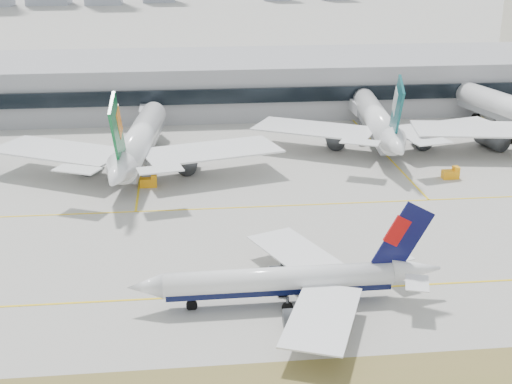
{
  "coord_description": "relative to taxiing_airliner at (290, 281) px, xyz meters",
  "views": [
    {
      "loc": [
        -12.54,
        -97.95,
        50.22
      ],
      "look_at": [
        0.16,
        18.0,
        7.5
      ],
      "focal_mm": 50.0,
      "sensor_mm": 36.0,
      "label": 1
    }
  ],
  "objects": [
    {
      "name": "ground",
      "position": [
        -2.18,
        8.48,
        -3.65
      ],
      "size": [
        3000.0,
        3000.0,
        0.0
      ],
      "primitive_type": "plane",
      "color": "#9E9B94",
      "rests_on": "ground"
    },
    {
      "name": "taxiing_airliner",
      "position": [
        0.0,
        0.0,
        0.0
      ],
      "size": [
        44.94,
        39.15,
        15.13
      ],
      "rotation": [
        0.0,
        0.0,
        3.15
      ],
      "color": "white",
      "rests_on": "ground"
    },
    {
      "name": "widebody_eva",
      "position": [
        -24.08,
        64.25,
        2.49
      ],
      "size": [
        64.45,
        63.43,
        23.1
      ],
      "rotation": [
        0.0,
        0.0,
        1.46
      ],
      "color": "white",
      "rests_on": "ground"
    },
    {
      "name": "widebody_cathay",
      "position": [
        33.69,
        76.84,
        2.33
      ],
      "size": [
        62.78,
        61.76,
        22.5
      ],
      "rotation": [
        0.0,
        0.0,
        1.46
      ],
      "color": "white",
      "rests_on": "ground"
    },
    {
      "name": "terminal",
      "position": [
        -2.18,
        123.32,
        3.86
      ],
      "size": [
        280.0,
        43.1,
        15.0
      ],
      "color": "gray",
      "rests_on": "ground"
    },
    {
      "name": "gse_c",
      "position": [
        43.08,
        50.82,
        -2.6
      ],
      "size": [
        3.55,
        2.0,
        2.6
      ],
      "color": "#FFA00D",
      "rests_on": "ground"
    },
    {
      "name": "gse_b",
      "position": [
        -21.64,
        52.58,
        -2.6
      ],
      "size": [
        3.55,
        2.0,
        2.6
      ],
      "color": "#FFA00D",
      "rests_on": "ground"
    }
  ]
}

